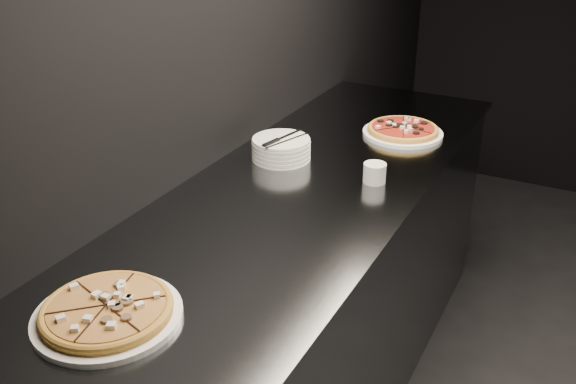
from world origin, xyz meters
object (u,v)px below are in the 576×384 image
at_px(pizza_mushroom, 107,312).
at_px(counter, 298,305).
at_px(pizza_tomato, 403,130).
at_px(plate_stack, 281,149).
at_px(ramekin, 375,172).
at_px(cutlery, 281,140).

bearing_deg(pizza_mushroom, counter, 84.06).
distance_m(pizza_tomato, plate_stack, 0.54).
distance_m(counter, pizza_mushroom, 0.95).
bearing_deg(ramekin, counter, -138.83).
xyz_separation_m(counter, cutlery, (-0.17, 0.19, 0.54)).
bearing_deg(pizza_mushroom, ramekin, 74.13).
relative_size(pizza_tomato, plate_stack, 1.58).
relative_size(counter, pizza_mushroom, 6.41).
xyz_separation_m(counter, pizza_tomato, (0.14, 0.64, 0.48)).
height_order(pizza_mushroom, plate_stack, plate_stack).
bearing_deg(plate_stack, ramekin, -4.90).
distance_m(plate_stack, ramekin, 0.37).
height_order(counter, pizza_tomato, pizza_tomato).
xyz_separation_m(pizza_mushroom, pizza_tomato, (0.22, 1.45, -0.00)).
bearing_deg(pizza_mushroom, pizza_tomato, 81.19).
xyz_separation_m(pizza_tomato, plate_stack, (-0.31, -0.43, 0.02)).
relative_size(pizza_mushroom, pizza_tomato, 1.16).
bearing_deg(pizza_tomato, plate_stack, -125.96).
relative_size(pizza_tomato, ramekin, 4.35).
relative_size(plate_stack, ramekin, 2.75).
bearing_deg(counter, plate_stack, 130.75).
height_order(pizza_tomato, plate_stack, plate_stack).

